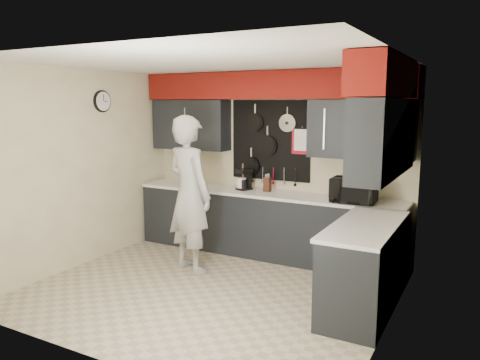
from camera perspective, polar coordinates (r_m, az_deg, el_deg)
The scene contains 10 objects.
ground at distance 5.64m, azimuth -3.57°, elevation -13.14°, with size 4.00×4.00×0.00m, color #B5A98D.
back_wall_assembly at distance 6.62m, azimuth 3.76°, elevation 8.07°, with size 4.00×0.36×2.60m.
right_wall_assembly at distance 4.76m, azimuth 17.34°, elevation 6.37°, with size 0.36×3.50×2.60m.
left_wall_assembly at distance 6.56m, azimuth -18.56°, elevation 1.67°, with size 0.05×3.50×2.60m.
base_cabinets at distance 6.23m, azimuth 5.83°, elevation -6.52°, with size 3.95×2.20×0.92m.
microwave at distance 6.05m, azimuth 13.69°, elevation -1.23°, with size 0.55×0.37×0.30m, color black.
knife_block at distance 6.61m, azimuth 3.36°, elevation -0.56°, with size 0.09×0.09×0.20m, color #381A11.
utensil_crock at distance 6.75m, azimuth 0.21°, elevation -0.45°, with size 0.14×0.14×0.17m, color white.
coffee_maker at distance 6.75m, azimuth 0.61°, elevation 0.13°, with size 0.22×0.24×0.30m.
person at distance 6.00m, azimuth -6.17°, elevation -1.76°, with size 0.73×0.48×2.01m, color #ADACAA.
Camera 1 is at (2.78, -4.41, 2.16)m, focal length 35.00 mm.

